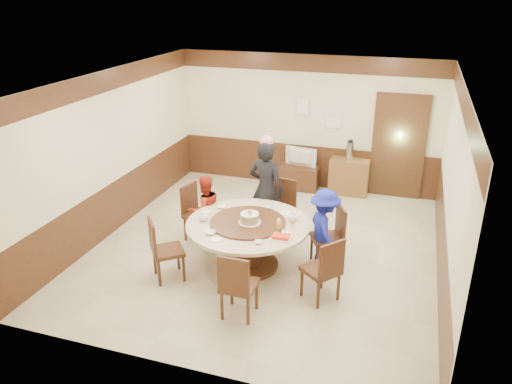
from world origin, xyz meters
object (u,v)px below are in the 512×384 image
(person_red, at_px, (205,210))
(banquet_table, at_px, (248,236))
(television, at_px, (300,157))
(thermos, at_px, (350,151))
(person_standing, at_px, (266,190))
(birthday_cake, at_px, (250,218))
(side_cabinet, at_px, (349,177))
(tv_stand, at_px, (299,177))
(person_blue, at_px, (324,229))
(shrimp_platter, at_px, (281,237))

(person_red, bearing_deg, banquet_table, 103.20)
(television, height_order, thermos, thermos)
(person_standing, bearing_deg, birthday_cake, 104.29)
(birthday_cake, distance_m, television, 3.44)
(television, distance_m, side_cabinet, 1.11)
(birthday_cake, bearing_deg, thermos, 73.92)
(person_standing, relative_size, thermos, 4.55)
(television, bearing_deg, person_standing, 99.57)
(person_standing, xyz_separation_m, side_cabinet, (1.10, 2.33, -0.49))
(tv_stand, height_order, thermos, thermos)
(person_blue, distance_m, shrimp_platter, 0.87)
(banquet_table, relative_size, television, 2.69)
(shrimp_platter, height_order, thermos, thermos)
(banquet_table, xyz_separation_m, birthday_cake, (0.04, -0.04, 0.32))
(person_standing, height_order, tv_stand, person_standing)
(birthday_cake, height_order, shrimp_platter, birthday_cake)
(person_blue, relative_size, thermos, 3.38)
(birthday_cake, bearing_deg, person_red, 149.76)
(banquet_table, relative_size, tv_stand, 2.21)
(tv_stand, relative_size, television, 1.22)
(person_standing, bearing_deg, thermos, -104.79)
(birthday_cake, bearing_deg, shrimp_platter, -28.19)
(banquet_table, height_order, person_standing, person_standing)
(person_standing, height_order, thermos, person_standing)
(person_red, distance_m, television, 3.01)
(banquet_table, xyz_separation_m, side_cabinet, (1.06, 3.43, -0.16))
(side_cabinet, distance_m, thermos, 0.57)
(person_standing, distance_m, side_cabinet, 2.63)
(shrimp_platter, xyz_separation_m, thermos, (0.43, 3.77, 0.16))
(shrimp_platter, bearing_deg, person_standing, 114.45)
(tv_stand, bearing_deg, side_cabinet, 1.62)
(person_standing, bearing_deg, television, -81.04)
(birthday_cake, relative_size, side_cabinet, 0.43)
(birthday_cake, bearing_deg, tv_stand, 90.65)
(television, height_order, side_cabinet, television)
(person_standing, relative_size, tv_stand, 2.03)
(birthday_cake, relative_size, tv_stand, 0.40)
(thermos, bearing_deg, birthday_cake, -106.08)
(tv_stand, xyz_separation_m, thermos, (1.04, 0.03, 0.69))
(shrimp_platter, bearing_deg, side_cabinet, 83.16)
(tv_stand, relative_size, side_cabinet, 1.06)
(person_standing, distance_m, thermos, 2.57)
(person_standing, height_order, person_blue, person_standing)
(birthday_cake, xyz_separation_m, shrimp_platter, (0.57, -0.30, -0.08))
(person_standing, xyz_separation_m, thermos, (1.08, 2.33, 0.08))
(side_cabinet, bearing_deg, birthday_cake, -106.42)
(banquet_table, xyz_separation_m, person_blue, (1.11, 0.36, 0.11))
(thermos, bearing_deg, side_cabinet, 0.00)
(person_blue, height_order, television, person_blue)
(shrimp_platter, xyz_separation_m, tv_stand, (-0.61, 3.74, -0.53))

